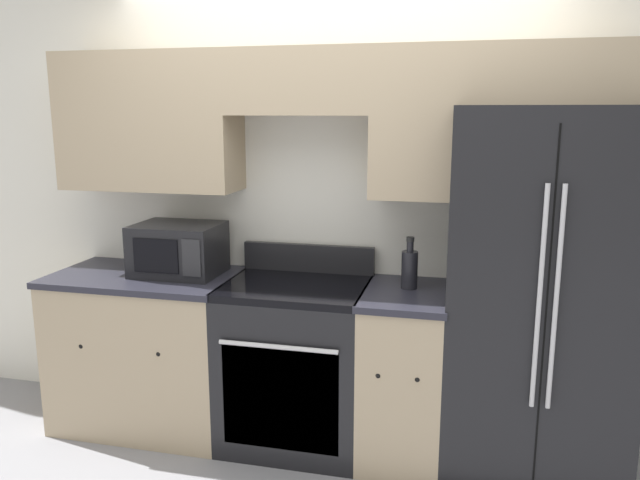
# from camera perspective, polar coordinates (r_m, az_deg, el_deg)

# --- Properties ---
(ground_plane) EXTENTS (12.00, 12.00, 0.00)m
(ground_plane) POSITION_cam_1_polar(r_m,az_deg,el_deg) (3.44, -1.30, -20.49)
(ground_plane) COLOR gray
(wall_back) EXTENTS (8.00, 0.39, 2.60)m
(wall_back) POSITION_cam_1_polar(r_m,az_deg,el_deg) (3.50, 1.21, 5.87)
(wall_back) COLOR silver
(wall_back) RESTS_ON ground_plane
(lower_cabinets_left) EXTENTS (1.05, 0.64, 0.92)m
(lower_cabinets_left) POSITION_cam_1_polar(r_m,az_deg,el_deg) (3.85, -15.40, -9.61)
(lower_cabinets_left) COLOR tan
(lower_cabinets_left) RESTS_ON ground_plane
(lower_cabinets_right) EXTENTS (0.45, 0.64, 0.92)m
(lower_cabinets_right) POSITION_cam_1_polar(r_m,az_deg,el_deg) (3.42, 7.66, -12.04)
(lower_cabinets_right) COLOR tan
(lower_cabinets_right) RESTS_ON ground_plane
(oven_range) EXTENTS (0.77, 0.65, 1.08)m
(oven_range) POSITION_cam_1_polar(r_m,az_deg,el_deg) (3.52, -2.21, -11.16)
(oven_range) COLOR black
(oven_range) RESTS_ON ground_plane
(refrigerator) EXTENTS (0.88, 0.78, 1.86)m
(refrigerator) POSITION_cam_1_polar(r_m,az_deg,el_deg) (3.33, 19.26, -4.71)
(refrigerator) COLOR black
(refrigerator) RESTS_ON ground_plane
(microwave) EXTENTS (0.48, 0.38, 0.29)m
(microwave) POSITION_cam_1_polar(r_m,az_deg,el_deg) (3.63, -12.82, -0.82)
(microwave) COLOR black
(microwave) RESTS_ON lower_cabinets_left
(bottle) EXTENTS (0.09, 0.09, 0.27)m
(bottle) POSITION_cam_1_polar(r_m,az_deg,el_deg) (3.30, 8.18, -2.56)
(bottle) COLOR black
(bottle) RESTS_ON lower_cabinets_right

